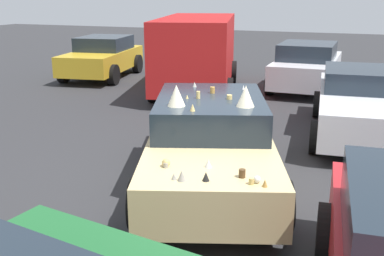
# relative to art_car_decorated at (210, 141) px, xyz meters

# --- Properties ---
(ground_plane) EXTENTS (60.00, 60.00, 0.00)m
(ground_plane) POSITION_rel_art_car_decorated_xyz_m (-0.06, -0.02, -0.71)
(ground_plane) COLOR #2D2D30
(art_car_decorated) EXTENTS (4.84, 3.14, 1.67)m
(art_car_decorated) POSITION_rel_art_car_decorated_xyz_m (0.00, 0.00, 0.00)
(art_car_decorated) COLOR #D8BC7F
(art_car_decorated) RESTS_ON ground
(parked_van_near_left) EXTENTS (5.61, 3.23, 2.22)m
(parked_van_near_left) POSITION_rel_art_car_decorated_xyz_m (6.61, 2.66, 0.53)
(parked_van_near_left) COLOR #B21919
(parked_van_near_left) RESTS_ON ground
(parked_sedan_far_right) EXTENTS (4.18, 2.45, 1.42)m
(parked_sedan_far_right) POSITION_rel_art_car_decorated_xyz_m (7.68, 6.61, 0.02)
(parked_sedan_far_right) COLOR gold
(parked_sedan_far_right) RESTS_ON ground
(parked_sedan_row_back_far) EXTENTS (4.26, 2.00, 1.45)m
(parked_sedan_row_back_far) POSITION_rel_art_car_decorated_xyz_m (8.13, -0.43, 0.02)
(parked_sedan_row_back_far) COLOR silver
(parked_sedan_row_back_far) RESTS_ON ground
(parked_sedan_row_back_center) EXTENTS (4.53, 2.25, 1.38)m
(parked_sedan_row_back_center) POSITION_rel_art_car_decorated_xyz_m (3.56, -2.13, -0.01)
(parked_sedan_row_back_center) COLOR silver
(parked_sedan_row_back_center) RESTS_ON ground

